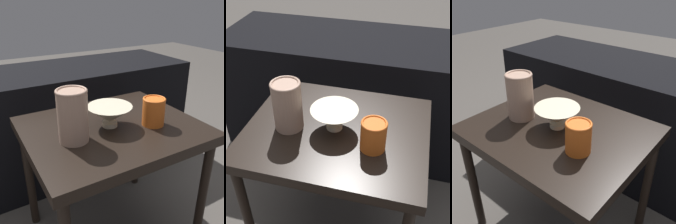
% 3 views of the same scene
% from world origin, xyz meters
% --- Properties ---
extents(table, '(0.64, 0.53, 0.54)m').
position_xyz_m(table, '(0.00, 0.00, 0.47)').
color(table, black).
rests_on(table, ground_plane).
extents(couch_backdrop, '(1.51, 0.50, 0.62)m').
position_xyz_m(couch_backdrop, '(0.00, 0.60, 0.31)').
color(couch_backdrop, black).
rests_on(couch_backdrop, ground_plane).
extents(bowl, '(0.17, 0.17, 0.08)m').
position_xyz_m(bowl, '(-0.01, 0.00, 0.58)').
color(bowl, beige).
rests_on(bowl, table).
extents(vase_textured_left, '(0.10, 0.10, 0.18)m').
position_xyz_m(vase_textured_left, '(-0.17, -0.03, 0.63)').
color(vase_textured_left, tan).
rests_on(vase_textured_left, table).
extents(vase_colorful_right, '(0.09, 0.09, 0.11)m').
position_xyz_m(vase_colorful_right, '(0.14, -0.07, 0.59)').
color(vase_colorful_right, orange).
rests_on(vase_colorful_right, table).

